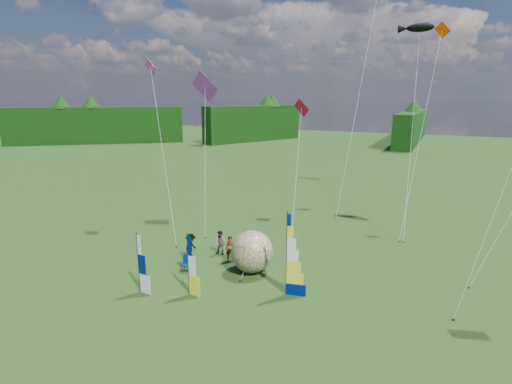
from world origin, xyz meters
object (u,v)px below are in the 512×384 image
at_px(spectator_b, 221,243).
at_px(spectator_d, 246,245).
at_px(spectator_a, 230,249).
at_px(kite_whale, 413,115).
at_px(side_banner_left, 188,265).
at_px(feather_banner_main, 287,255).
at_px(bol_inflatable, 252,252).
at_px(spectator_c, 191,248).
at_px(camp_chair, 186,264).
at_px(side_banner_far, 138,264).

height_order(spectator_b, spectator_d, spectator_d).
relative_size(spectator_a, kite_whale, 0.10).
bearing_deg(side_banner_left, feather_banner_main, 29.37).
distance_m(side_banner_left, spectator_b, 5.96).
relative_size(feather_banner_main, bol_inflatable, 1.77).
height_order(bol_inflatable, kite_whale, kite_whale).
xyz_separation_m(spectator_c, camp_chair, (0.69, -1.51, -0.43)).
distance_m(spectator_a, camp_chair, 3.12).
xyz_separation_m(feather_banner_main, spectator_d, (-4.36, 3.69, -1.47)).
bearing_deg(kite_whale, spectator_b, -109.59).
height_order(spectator_c, camp_chair, spectator_c).
relative_size(spectator_a, spectator_d, 1.01).
relative_size(side_banner_far, spectator_d, 1.96).
bearing_deg(spectator_a, camp_chair, -151.34).
bearing_deg(spectator_a, side_banner_left, -115.40).
bearing_deg(side_banner_far, camp_chair, 81.17).
bearing_deg(spectator_a, spectator_b, 120.54).
xyz_separation_m(bol_inflatable, camp_chair, (-3.72, -1.79, -0.81)).
distance_m(spectator_c, kite_whale, 21.26).
height_order(spectator_a, spectator_c, spectator_c).
height_order(feather_banner_main, spectator_b, feather_banner_main).
bearing_deg(side_banner_left, camp_chair, 131.85).
bearing_deg(spectator_d, spectator_c, 67.26).
xyz_separation_m(bol_inflatable, spectator_c, (-4.40, -0.28, -0.38)).
xyz_separation_m(side_banner_far, spectator_d, (3.14, 7.01, -0.84)).
bearing_deg(kite_whale, bol_inflatable, -97.90).
distance_m(side_banner_far, spectator_c, 4.95).
xyz_separation_m(side_banner_left, kite_whale, (9.29, 19.50, 7.46)).
relative_size(spectator_a, spectator_c, 0.93).
distance_m(bol_inflatable, spectator_b, 3.56).
height_order(feather_banner_main, side_banner_left, feather_banner_main).
bearing_deg(side_banner_far, side_banner_left, 23.73).
relative_size(spectator_b, camp_chair, 1.66).
height_order(spectator_a, spectator_b, spectator_a).
xyz_separation_m(bol_inflatable, kite_whale, (7.48, 15.29, 7.88)).
relative_size(side_banner_far, spectator_c, 1.80).
bearing_deg(side_banner_left, side_banner_far, -156.49).
distance_m(feather_banner_main, kite_whale, 19.00).
distance_m(spectator_c, camp_chair, 1.72).
xyz_separation_m(side_banner_left, spectator_a, (-0.18, 4.99, -0.87)).
relative_size(spectator_d, kite_whale, 0.09).
bearing_deg(spectator_b, spectator_c, -130.83).
bearing_deg(spectator_b, kite_whale, 45.49).
height_order(spectator_b, camp_chair, spectator_b).
distance_m(side_banner_far, spectator_b, 6.88).
xyz_separation_m(spectator_a, camp_chair, (-1.73, -2.58, -0.36)).
bearing_deg(camp_chair, side_banner_far, -120.36).
bearing_deg(spectator_c, side_banner_left, -155.91).
bearing_deg(side_banner_far, kite_whale, 63.43).
distance_m(spectator_a, spectator_b, 1.41).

